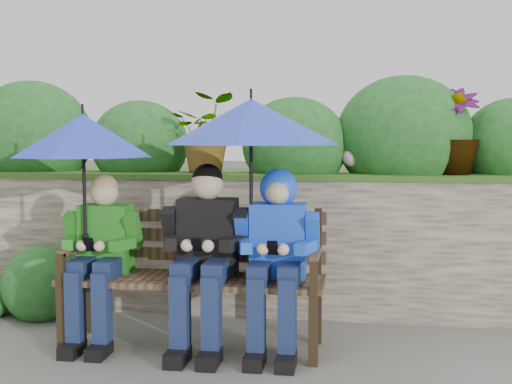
# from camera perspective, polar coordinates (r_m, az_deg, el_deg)

# --- Properties ---
(ground) EXTENTS (60.00, 60.00, 0.00)m
(ground) POSITION_cam_1_polar(r_m,az_deg,el_deg) (4.16, -0.21, -13.27)
(ground) COLOR #575649
(ground) RESTS_ON ground
(garden_backdrop) EXTENTS (8.00, 2.88, 1.80)m
(garden_backdrop) POSITION_cam_1_polar(r_m,az_deg,el_deg) (5.60, 1.36, -2.11)
(garden_backdrop) COLOR #60554B
(garden_backdrop) RESTS_ON ground
(park_bench) EXTENTS (1.62, 0.47, 0.85)m
(park_bench) POSITION_cam_1_polar(r_m,az_deg,el_deg) (4.04, -5.43, -6.71)
(park_bench) COLOR black
(park_bench) RESTS_ON ground
(boy_left) EXTENTS (0.48, 0.55, 1.06)m
(boy_left) POSITION_cam_1_polar(r_m,az_deg,el_deg) (4.14, -13.65, -5.02)
(boy_left) COLOR #2C7A1C
(boy_left) RESTS_ON ground
(boy_middle) EXTENTS (0.53, 0.61, 1.14)m
(boy_middle) POSITION_cam_1_polar(r_m,az_deg,el_deg) (3.92, -4.60, -5.00)
(boy_middle) COLOR black
(boy_middle) RESTS_ON ground
(boy_right) EXTENTS (0.50, 0.61, 1.11)m
(boy_right) POSITION_cam_1_polar(r_m,az_deg,el_deg) (3.86, 1.85, -4.70)
(boy_right) COLOR blue
(boy_right) RESTS_ON ground
(umbrella_left) EXTENTS (0.88, 0.88, 0.84)m
(umbrella_left) POSITION_cam_1_polar(r_m,az_deg,el_deg) (4.10, -15.12, 4.87)
(umbrella_left) COLOR #1C35C2
(umbrella_left) RESTS_ON ground
(umbrella_right) EXTENTS (1.05, 1.05, 0.91)m
(umbrella_right) POSITION_cam_1_polar(r_m,az_deg,el_deg) (3.84, -0.44, 6.25)
(umbrella_right) COLOR #1C35C2
(umbrella_right) RESTS_ON ground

